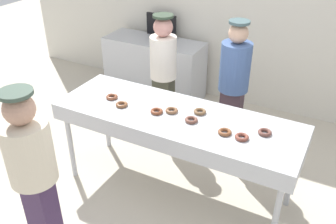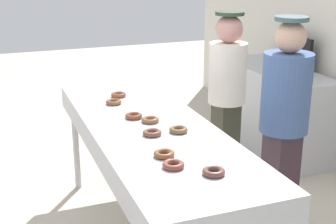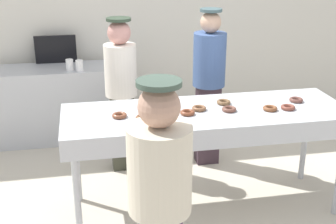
{
  "view_description": "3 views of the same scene",
  "coord_description": "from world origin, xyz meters",
  "px_view_note": "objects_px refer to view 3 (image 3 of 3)",
  "views": [
    {
      "loc": [
        1.4,
        -2.82,
        2.83
      ],
      "look_at": [
        -0.18,
        0.16,
        0.85
      ],
      "focal_mm": 39.93,
      "sensor_mm": 36.0,
      "label": 1
    },
    {
      "loc": [
        2.97,
        -1.0,
        2.09
      ],
      "look_at": [
        -0.21,
        0.21,
        0.96
      ],
      "focal_mm": 51.55,
      "sensor_mm": 36.0,
      "label": 2
    },
    {
      "loc": [
        -1.03,
        -3.55,
        2.34
      ],
      "look_at": [
        -0.29,
        0.25,
        0.87
      ],
      "focal_mm": 48.82,
      "sensor_mm": 36.0,
      "label": 3
    }
  ],
  "objects_px": {
    "chocolate_donut_5": "(288,107)",
    "worker_baker": "(209,79)",
    "paper_cup_0": "(70,65)",
    "menu_display": "(56,49)",
    "chocolate_donut_3": "(229,109)",
    "chocolate_donut_8": "(119,115)",
    "customer_waiting": "(160,192)",
    "paper_cup_1": "(79,66)",
    "chocolate_donut_6": "(199,108)",
    "chocolate_donut_4": "(143,118)",
    "chocolate_donut_7": "(296,100)",
    "chocolate_donut_0": "(270,108)",
    "chocolate_donut_2": "(224,102)",
    "chocolate_donut_1": "(187,113)",
    "worker_assistant": "(121,87)",
    "fryer_conveyor": "(206,120)",
    "prep_counter": "(59,103)"
  },
  "relations": [
    {
      "from": "customer_waiting",
      "to": "paper_cup_0",
      "type": "bearing_deg",
      "value": 102.07
    },
    {
      "from": "menu_display",
      "to": "chocolate_donut_7",
      "type": "bearing_deg",
      "value": -43.14
    },
    {
      "from": "chocolate_donut_7",
      "to": "chocolate_donut_8",
      "type": "distance_m",
      "value": 1.61
    },
    {
      "from": "customer_waiting",
      "to": "chocolate_donut_5",
      "type": "bearing_deg",
      "value": 43.02
    },
    {
      "from": "fryer_conveyor",
      "to": "prep_counter",
      "type": "relative_size",
      "value": 1.59
    },
    {
      "from": "chocolate_donut_2",
      "to": "worker_assistant",
      "type": "bearing_deg",
      "value": 136.61
    },
    {
      "from": "worker_assistant",
      "to": "menu_display",
      "type": "height_order",
      "value": "worker_assistant"
    },
    {
      "from": "chocolate_donut_2",
      "to": "worker_assistant",
      "type": "height_order",
      "value": "worker_assistant"
    },
    {
      "from": "chocolate_donut_2",
      "to": "chocolate_donut_6",
      "type": "bearing_deg",
      "value": -156.55
    },
    {
      "from": "paper_cup_0",
      "to": "menu_display",
      "type": "height_order",
      "value": "menu_display"
    },
    {
      "from": "fryer_conveyor",
      "to": "chocolate_donut_1",
      "type": "xyz_separation_m",
      "value": [
        -0.19,
        -0.06,
        0.1
      ]
    },
    {
      "from": "worker_assistant",
      "to": "worker_baker",
      "type": "bearing_deg",
      "value": -164.87
    },
    {
      "from": "chocolate_donut_3",
      "to": "chocolate_donut_4",
      "type": "distance_m",
      "value": 0.76
    },
    {
      "from": "chocolate_donut_3",
      "to": "chocolate_donut_5",
      "type": "xyz_separation_m",
      "value": [
        0.52,
        -0.05,
        0.0
      ]
    },
    {
      "from": "chocolate_donut_4",
      "to": "prep_counter",
      "type": "distance_m",
      "value": 2.2
    },
    {
      "from": "chocolate_donut_7",
      "to": "worker_baker",
      "type": "xyz_separation_m",
      "value": [
        -0.59,
        0.83,
        -0.01
      ]
    },
    {
      "from": "chocolate_donut_2",
      "to": "chocolate_donut_4",
      "type": "bearing_deg",
      "value": -162.36
    },
    {
      "from": "chocolate_donut_4",
      "to": "customer_waiting",
      "type": "height_order",
      "value": "customer_waiting"
    },
    {
      "from": "menu_display",
      "to": "prep_counter",
      "type": "bearing_deg",
      "value": -90.0
    },
    {
      "from": "chocolate_donut_8",
      "to": "customer_waiting",
      "type": "xyz_separation_m",
      "value": [
        0.12,
        -1.25,
        -0.02
      ]
    },
    {
      "from": "worker_baker",
      "to": "paper_cup_1",
      "type": "bearing_deg",
      "value": -26.22
    },
    {
      "from": "worker_assistant",
      "to": "customer_waiting",
      "type": "distance_m",
      "value": 2.2
    },
    {
      "from": "chocolate_donut_3",
      "to": "chocolate_donut_8",
      "type": "relative_size",
      "value": 1.0
    },
    {
      "from": "paper_cup_0",
      "to": "chocolate_donut_6",
      "type": "bearing_deg",
      "value": -57.21
    },
    {
      "from": "fryer_conveyor",
      "to": "chocolate_donut_4",
      "type": "distance_m",
      "value": 0.59
    },
    {
      "from": "chocolate_donut_6",
      "to": "worker_assistant",
      "type": "height_order",
      "value": "worker_assistant"
    },
    {
      "from": "chocolate_donut_1",
      "to": "worker_baker",
      "type": "distance_m",
      "value": 1.07
    },
    {
      "from": "chocolate_donut_3",
      "to": "chocolate_donut_6",
      "type": "xyz_separation_m",
      "value": [
        -0.25,
        0.07,
        0.0
      ]
    },
    {
      "from": "chocolate_donut_4",
      "to": "chocolate_donut_8",
      "type": "distance_m",
      "value": 0.21
    },
    {
      "from": "chocolate_donut_1",
      "to": "chocolate_donut_8",
      "type": "relative_size",
      "value": 1.0
    },
    {
      "from": "chocolate_donut_2",
      "to": "paper_cup_1",
      "type": "relative_size",
      "value": 0.98
    },
    {
      "from": "fryer_conveyor",
      "to": "worker_baker",
      "type": "relative_size",
      "value": 1.46
    },
    {
      "from": "chocolate_donut_5",
      "to": "worker_assistant",
      "type": "bearing_deg",
      "value": 142.58
    },
    {
      "from": "chocolate_donut_2",
      "to": "chocolate_donut_7",
      "type": "distance_m",
      "value": 0.67
    },
    {
      "from": "chocolate_donut_5",
      "to": "worker_baker",
      "type": "xyz_separation_m",
      "value": [
        -0.43,
        1.0,
        -0.01
      ]
    },
    {
      "from": "worker_baker",
      "to": "prep_counter",
      "type": "relative_size",
      "value": 1.09
    },
    {
      "from": "chocolate_donut_0",
      "to": "paper_cup_1",
      "type": "xyz_separation_m",
      "value": [
        -1.6,
        1.78,
        -0.0
      ]
    },
    {
      "from": "worker_assistant",
      "to": "customer_waiting",
      "type": "height_order",
      "value": "customer_waiting"
    },
    {
      "from": "chocolate_donut_5",
      "to": "chocolate_donut_7",
      "type": "distance_m",
      "value": 0.23
    },
    {
      "from": "chocolate_donut_6",
      "to": "menu_display",
      "type": "relative_size",
      "value": 0.25
    },
    {
      "from": "chocolate_donut_7",
      "to": "paper_cup_1",
      "type": "relative_size",
      "value": 0.98
    },
    {
      "from": "worker_baker",
      "to": "paper_cup_0",
      "type": "distance_m",
      "value": 1.68
    },
    {
      "from": "chocolate_donut_0",
      "to": "chocolate_donut_6",
      "type": "height_order",
      "value": "same"
    },
    {
      "from": "worker_assistant",
      "to": "prep_counter",
      "type": "distance_m",
      "value": 1.26
    },
    {
      "from": "chocolate_donut_0",
      "to": "chocolate_donut_7",
      "type": "height_order",
      "value": "same"
    },
    {
      "from": "prep_counter",
      "to": "worker_baker",
      "type": "bearing_deg",
      "value": -31.44
    },
    {
      "from": "chocolate_donut_4",
      "to": "paper_cup_1",
      "type": "distance_m",
      "value": 1.86
    },
    {
      "from": "fryer_conveyor",
      "to": "chocolate_donut_6",
      "type": "relative_size",
      "value": 19.85
    },
    {
      "from": "chocolate_donut_3",
      "to": "prep_counter",
      "type": "relative_size",
      "value": 0.08
    },
    {
      "from": "chocolate_donut_8",
      "to": "paper_cup_0",
      "type": "bearing_deg",
      "value": 103.38
    }
  ]
}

